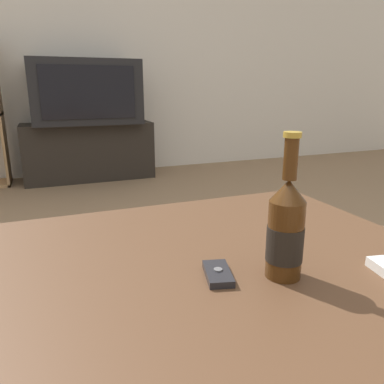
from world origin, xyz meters
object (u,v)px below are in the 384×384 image
(beer_bottle, at_px, (286,230))
(cell_phone, at_px, (218,273))
(television, at_px, (85,92))
(tv_stand, at_px, (89,151))

(beer_bottle, xyz_separation_m, cell_phone, (-0.12, 0.04, -0.09))
(television, relative_size, cell_phone, 8.47)
(tv_stand, relative_size, beer_bottle, 3.91)
(cell_phone, bearing_deg, tv_stand, 103.26)
(tv_stand, height_order, beer_bottle, beer_bottle)
(television, bearing_deg, cell_phone, -91.52)
(tv_stand, xyz_separation_m, cell_phone, (-0.07, -2.81, 0.20))
(television, xyz_separation_m, beer_bottle, (0.04, -2.85, -0.22))
(tv_stand, relative_size, television, 1.25)
(tv_stand, distance_m, television, 0.51)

